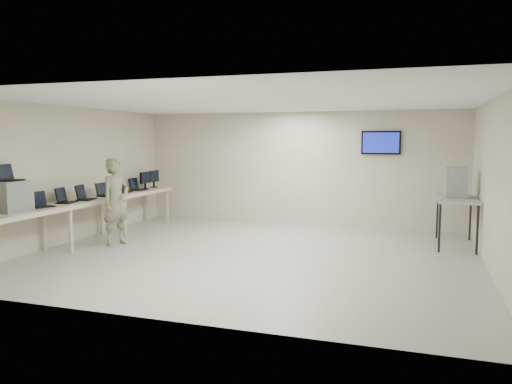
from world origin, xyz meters
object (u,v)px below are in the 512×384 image
(side_table, at_px, (457,201))
(equipment_box, at_px, (13,196))
(soldier, at_px, (116,202))
(workbench, at_px, (87,203))

(side_table, bearing_deg, equipment_box, -151.59)
(soldier, height_order, side_table, soldier)
(soldier, bearing_deg, equipment_box, 172.85)
(equipment_box, bearing_deg, soldier, 79.59)
(soldier, relative_size, side_table, 1.08)
(workbench, distance_m, side_table, 7.47)
(workbench, height_order, soldier, soldier)
(side_table, bearing_deg, soldier, -162.79)
(workbench, relative_size, equipment_box, 11.38)
(workbench, xyz_separation_m, soldier, (0.68, 0.02, 0.05))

